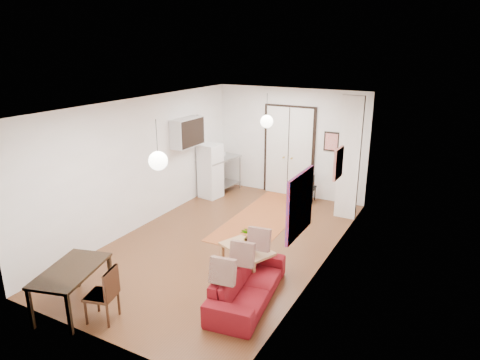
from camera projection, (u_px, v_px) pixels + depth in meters
The scene contains 27 objects.
floor at pixel (225, 242), 8.99m from camera, with size 7.00×7.00×0.00m, color brown.
ceiling at pixel (223, 104), 8.10m from camera, with size 4.20×7.00×0.02m, color silver.
wall_back at pixel (290, 143), 11.48m from camera, with size 4.20×0.02×2.90m, color white.
wall_front at pixel (89, 246), 5.61m from camera, with size 4.20×0.02×2.90m, color white.
wall_left at pixel (142, 163), 9.49m from camera, with size 0.02×7.00×2.90m, color white.
wall_right at pixel (326, 193), 7.60m from camera, with size 0.02×7.00×2.90m, color white.
double_doors at pixel (289, 152), 11.52m from camera, with size 1.44×0.06×2.50m, color white.
stub_partition at pixel (349, 159), 9.85m from camera, with size 0.50×0.10×2.90m, color white.
wall_cabinet at pixel (187, 132), 10.53m from camera, with size 0.35×1.00×0.70m, color silver.
painting_popart at pixel (300, 204), 6.50m from camera, with size 0.05×1.00×1.00m, color red.
painting_abstract at pixel (338, 163), 8.17m from camera, with size 0.05×0.50×0.60m, color #F7EBCE.
poster_back at pixel (331, 142), 10.89m from camera, with size 0.40×0.03×0.50m, color red.
print_left at pixel (194, 126), 11.01m from camera, with size 0.03×0.44×0.54m, color olive.
pendant_back at pixel (267, 121), 9.98m from camera, with size 0.30×0.30×0.80m.
pendant_front at pixel (158, 161), 6.62m from camera, with size 0.30×0.30×0.80m.
kilim_rug at pixel (264, 217), 10.26m from camera, with size 1.34×3.58×0.01m, color #B5602D.
sofa at pixel (248, 284), 6.90m from camera, with size 1.96×0.76×0.57m, color maroon.
coffee_table at pixel (247, 251), 7.79m from camera, with size 1.14×0.90×0.45m.
potted_plant at pixel (252, 238), 7.66m from camera, with size 0.39×0.34×0.43m, color #356E31.
kitchen_counter at pixel (219, 170), 11.83m from camera, with size 0.82×1.37×0.99m.
bowl at pixel (213, 159), 11.46m from camera, with size 0.23×0.23×0.06m, color white.
soap_bottle at pixel (223, 152), 11.90m from camera, with size 0.09×0.09×0.21m, color #51A2B0.
fridge at pixel (210, 171), 11.45m from camera, with size 0.52×0.52×1.46m, color white.
dining_table at pixel (71, 274), 6.56m from camera, with size 1.03×1.40×0.69m.
dining_chair_near at pixel (105, 288), 6.40m from camera, with size 0.50×0.63×0.86m.
dining_chair_far at pixel (105, 288), 6.39m from camera, with size 0.50×0.63×0.86m.
black_side_chair at pixel (309, 184), 11.23m from camera, with size 0.40×0.40×0.80m.
Camera 1 is at (4.16, -7.03, 3.98)m, focal length 32.00 mm.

